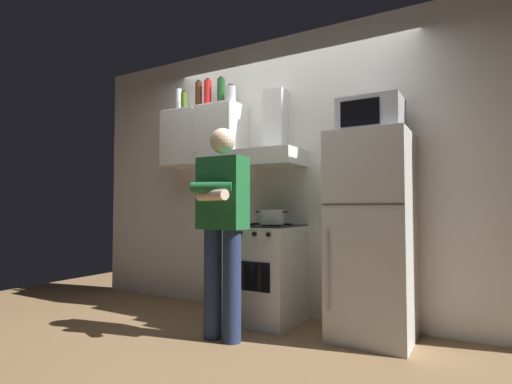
# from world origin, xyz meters

# --- Properties ---
(ground_plane) EXTENTS (7.00, 7.00, 0.00)m
(ground_plane) POSITION_xyz_m (0.00, 0.00, 0.00)
(ground_plane) COLOR olive
(back_wall_tiled) EXTENTS (4.80, 0.10, 2.70)m
(back_wall_tiled) POSITION_xyz_m (0.00, 0.60, 1.35)
(back_wall_tiled) COLOR silver
(back_wall_tiled) RESTS_ON ground_plane
(upper_cabinet) EXTENTS (0.90, 0.37, 0.60)m
(upper_cabinet) POSITION_xyz_m (-0.85, 0.37, 1.75)
(upper_cabinet) COLOR white
(stove_oven) EXTENTS (0.60, 0.62, 0.87)m
(stove_oven) POSITION_xyz_m (-0.05, 0.25, 0.43)
(stove_oven) COLOR white
(stove_oven) RESTS_ON ground_plane
(range_hood) EXTENTS (0.60, 0.44, 0.75)m
(range_hood) POSITION_xyz_m (-0.05, 0.38, 1.60)
(range_hood) COLOR white
(refrigerator) EXTENTS (0.60, 0.62, 1.60)m
(refrigerator) POSITION_xyz_m (0.90, 0.25, 0.80)
(refrigerator) COLOR silver
(refrigerator) RESTS_ON ground_plane
(microwave) EXTENTS (0.48, 0.37, 0.28)m
(microwave) POSITION_xyz_m (0.90, 0.27, 1.74)
(microwave) COLOR #B7BABF
(microwave) RESTS_ON refrigerator
(person_standing) EXTENTS (0.38, 0.33, 1.64)m
(person_standing) POSITION_xyz_m (-0.10, -0.36, 0.90)
(person_standing) COLOR navy
(person_standing) RESTS_ON ground_plane
(cooking_pot) EXTENTS (0.31, 0.21, 0.13)m
(cooking_pot) POSITION_xyz_m (0.08, 0.13, 0.94)
(cooking_pot) COLOR #B7BABF
(cooking_pot) RESTS_ON stove_oven
(bottle_wine_green) EXTENTS (0.08, 0.08, 0.31)m
(bottle_wine_green) POSITION_xyz_m (-0.64, 0.39, 2.20)
(bottle_wine_green) COLOR #19471E
(bottle_wine_green) RESTS_ON upper_cabinet
(bottle_olive_oil) EXTENTS (0.07, 0.07, 0.23)m
(bottle_olive_oil) POSITION_xyz_m (-1.11, 0.37, 2.16)
(bottle_olive_oil) COLOR #4C6B19
(bottle_olive_oil) RESTS_ON upper_cabinet
(bottle_vodka_clear) EXTENTS (0.07, 0.07, 0.29)m
(bottle_vodka_clear) POSITION_xyz_m (-1.22, 0.41, 2.19)
(bottle_vodka_clear) COLOR silver
(bottle_vodka_clear) RESTS_ON upper_cabinet
(bottle_rum_dark) EXTENTS (0.07, 0.07, 0.30)m
(bottle_rum_dark) POSITION_xyz_m (-0.89, 0.35, 2.19)
(bottle_rum_dark) COLOR #47230F
(bottle_rum_dark) RESTS_ON upper_cabinet
(bottle_canister_steel) EXTENTS (0.10, 0.10, 0.20)m
(bottle_canister_steel) POSITION_xyz_m (-0.50, 0.37, 2.14)
(bottle_canister_steel) COLOR #B2B5BA
(bottle_canister_steel) RESTS_ON upper_cabinet
(bottle_soda_red) EXTENTS (0.08, 0.08, 0.30)m
(bottle_soda_red) POSITION_xyz_m (-0.77, 0.35, 2.19)
(bottle_soda_red) COLOR red
(bottle_soda_red) RESTS_ON upper_cabinet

